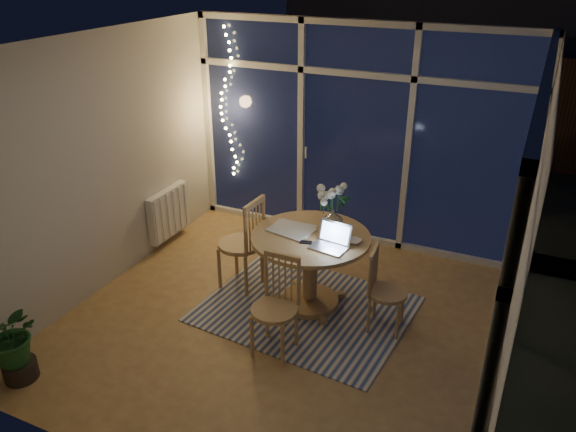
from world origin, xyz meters
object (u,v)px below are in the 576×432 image
(chair_right, at_px, (388,291))
(potted_plant, at_px, (13,341))
(flower_vase, at_px, (333,218))
(laptop, at_px, (329,237))
(dining_table, at_px, (310,271))
(chair_front, at_px, (274,308))
(chair_left, at_px, (240,242))

(chair_right, relative_size, potted_plant, 1.11)
(flower_vase, bearing_deg, laptop, -74.15)
(chair_right, xyz_separation_m, potted_plant, (-2.59, -1.94, -0.04))
(potted_plant, bearing_deg, chair_right, 36.89)
(dining_table, bearing_deg, chair_front, -89.95)
(chair_front, height_order, potted_plant, chair_front)
(chair_right, height_order, flower_vase, flower_vase)
(dining_table, height_order, potted_plant, dining_table)
(laptop, bearing_deg, chair_right, 17.69)
(dining_table, height_order, chair_right, chair_right)
(chair_left, distance_m, chair_right, 1.62)
(flower_vase, height_order, potted_plant, flower_vase)
(chair_left, relative_size, chair_right, 1.23)
(potted_plant, bearing_deg, dining_table, 48.43)
(chair_left, distance_m, potted_plant, 2.28)
(laptop, relative_size, flower_vase, 1.54)
(chair_front, bearing_deg, laptop, 69.05)
(chair_front, bearing_deg, chair_left, 133.64)
(dining_table, height_order, flower_vase, flower_vase)
(dining_table, bearing_deg, chair_left, 177.44)
(dining_table, xyz_separation_m, chair_left, (-0.81, 0.04, 0.13))
(dining_table, xyz_separation_m, chair_right, (0.80, -0.07, 0.03))
(potted_plant, bearing_deg, chair_left, 64.49)
(chair_left, relative_size, laptop, 3.22)
(laptop, height_order, flower_vase, laptop)
(chair_right, bearing_deg, flower_vase, 60.76)
(dining_table, relative_size, chair_right, 1.37)
(laptop, bearing_deg, chair_front, -102.94)
(dining_table, bearing_deg, potted_plant, -131.57)
(chair_left, bearing_deg, dining_table, 90.55)
(chair_right, relative_size, flower_vase, 4.02)
(chair_left, relative_size, potted_plant, 1.37)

